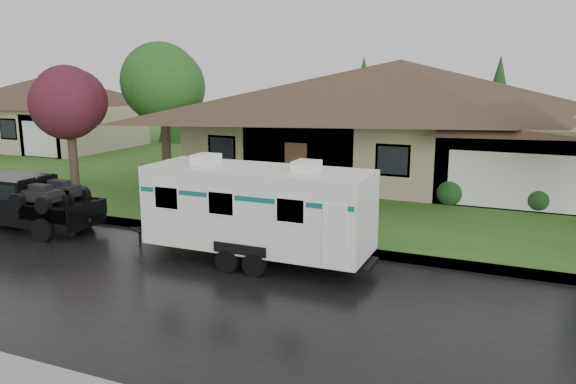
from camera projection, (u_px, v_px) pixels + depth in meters
name	position (u px, v px, depth m)	size (l,w,h in m)	color
ground	(214.00, 263.00, 15.58)	(140.00, 140.00, 0.00)	#2B581B
road	(172.00, 287.00, 13.78)	(140.00, 8.00, 0.01)	black
curb	(251.00, 238.00, 17.59)	(140.00, 0.50, 0.15)	gray
lawn	(362.00, 172.00, 29.05)	(140.00, 26.00, 0.15)	#2B581B
house_main	(404.00, 106.00, 26.38)	(19.44, 10.80, 6.90)	#978A66
house_far	(52.00, 105.00, 37.57)	(10.80, 8.64, 5.80)	tan
tree_left_green	(164.00, 89.00, 25.47)	(3.71, 3.71, 6.13)	#382B1E
tree_red	(69.00, 102.00, 24.59)	(3.24, 3.24, 5.36)	#382B1E
shrub_row	(371.00, 185.00, 23.04)	(13.60, 1.00, 1.00)	#143814
pickup_truck	(22.00, 201.00, 18.80)	(5.31, 2.02, 1.77)	black
travel_trailer	(258.00, 208.00, 15.30)	(6.55, 2.30, 2.94)	white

